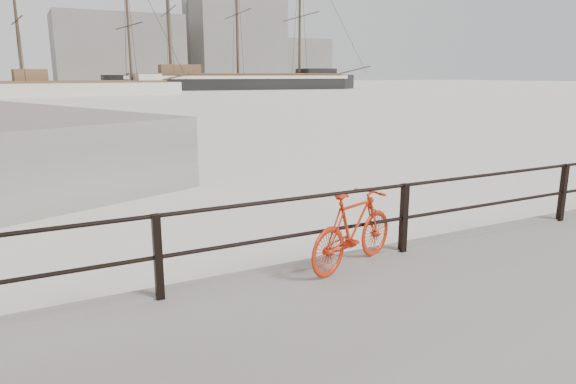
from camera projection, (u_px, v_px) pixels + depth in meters
name	position (u px, v px, depth m)	size (l,w,h in m)	color
ground	(394.00, 271.00, 7.63)	(400.00, 400.00, 0.00)	white
guardrail	(404.00, 218.00, 7.31)	(28.00, 0.10, 1.00)	black
bicycle	(353.00, 229.00, 6.73)	(1.71, 0.26, 1.03)	#B1250B
barque_black	(238.00, 90.00, 97.00)	(54.70, 17.90, 31.33)	black
schooner_mid	(82.00, 95.00, 70.41)	(30.85, 13.05, 22.01)	beige
industrial_west	(118.00, 50.00, 135.75)	(32.00, 18.00, 18.00)	gray
industrial_mid	(235.00, 43.00, 155.07)	(26.00, 20.00, 24.00)	gray
industrial_east	(294.00, 61.00, 170.82)	(20.00, 16.00, 14.00)	gray
smokestack	(187.00, 8.00, 151.34)	(2.80, 2.80, 44.00)	gray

